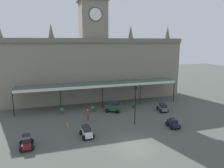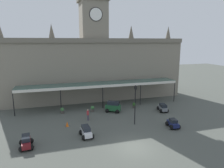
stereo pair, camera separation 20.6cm
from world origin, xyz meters
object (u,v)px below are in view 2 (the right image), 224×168
planter_near_kerb (62,110)px  pedestrian_crossing_forecourt (88,114)px  car_navy_sedan (173,124)px  car_maroon_estate (26,143)px  victorian_lamppost (135,101)px  planter_by_canopy (92,109)px  planter_forecourt_centre (134,105)px  car_green_van (113,107)px  car_white_estate (86,132)px  traffic_cone (67,124)px  car_grey_estate (163,108)px

planter_near_kerb → pedestrian_crossing_forecourt: bearing=-49.8°
car_navy_sedan → planter_near_kerb: car_navy_sedan is taller
car_maroon_estate → victorian_lamppost: (13.73, 2.60, 2.84)m
car_navy_sedan → planter_near_kerb: bearing=144.7°
car_navy_sedan → pedestrian_crossing_forecourt: 11.93m
car_maroon_estate → victorian_lamppost: victorian_lamppost is taller
car_navy_sedan → planter_by_canopy: bearing=134.3°
car_maroon_estate → pedestrian_crossing_forecourt: pedestrian_crossing_forecourt is taller
victorian_lamppost → planter_forecourt_centre: 7.72m
car_navy_sedan → car_green_van: 10.06m
car_navy_sedan → car_white_estate: bearing=177.2°
traffic_cone → planter_forecourt_centre: size_ratio=0.75×
car_grey_estate → planter_forecourt_centre: size_ratio=2.48×
planter_near_kerb → planter_forecourt_centre: (12.06, -0.77, 0.00)m
car_maroon_estate → planter_near_kerb: car_maroon_estate is taller
car_white_estate → planter_forecourt_centre: size_ratio=2.41×
car_maroon_estate → pedestrian_crossing_forecourt: (7.78, 5.94, 0.34)m
car_white_estate → victorian_lamppost: bearing=14.9°
car_green_van → traffic_cone: bearing=-153.4°
planter_by_canopy → planter_near_kerb: (-4.79, 0.51, 0.00)m
car_grey_estate → victorian_lamppost: bearing=-150.1°
planter_by_canopy → planter_forecourt_centre: 7.28m
pedestrian_crossing_forecourt → traffic_cone: pedestrian_crossing_forecourt is taller
car_green_van → planter_by_canopy: bearing=160.0°
car_green_van → victorian_lamppost: size_ratio=0.47×
car_maroon_estate → car_green_van: car_green_van is taller
victorian_lamppost → planter_near_kerb: victorian_lamppost is taller
car_grey_estate → victorian_lamppost: (-6.53, -3.76, 2.84)m
car_white_estate → pedestrian_crossing_forecourt: pedestrian_crossing_forecourt is taller
car_white_estate → car_green_van: (5.67, 7.60, 0.24)m
car_green_van → planter_near_kerb: size_ratio=2.69×
planter_near_kerb → car_grey_estate: bearing=-12.9°
pedestrian_crossing_forecourt → planter_forecourt_centre: pedestrian_crossing_forecourt is taller
car_green_van → pedestrian_crossing_forecourt: size_ratio=1.55×
car_navy_sedan → planter_near_kerb: (-13.87, 9.83, -0.01)m
car_white_estate → pedestrian_crossing_forecourt: 5.34m
planter_forecourt_centre → traffic_cone: bearing=-158.0°
car_maroon_estate → pedestrian_crossing_forecourt: size_ratio=1.39×
planter_near_kerb → planter_forecourt_centre: same height
planter_by_canopy → planter_near_kerb: bearing=173.9°
car_green_van → pedestrian_crossing_forecourt: car_green_van is taller
car_grey_estate → traffic_cone: (-15.58, -1.87, -0.21)m
planter_by_canopy → planter_forecourt_centre: size_ratio=1.00×
planter_near_kerb → traffic_cone: bearing=-86.6°
traffic_cone → car_white_estate: bearing=-62.2°
car_navy_sedan → victorian_lamppost: bearing=151.5°
car_white_estate → planter_forecourt_centre: bearing=41.1°
planter_by_canopy → planter_forecourt_centre: bearing=-2.1°
car_green_van → planter_forecourt_centre: (4.08, 0.90, -0.32)m
car_grey_estate → pedestrian_crossing_forecourt: size_ratio=1.43×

